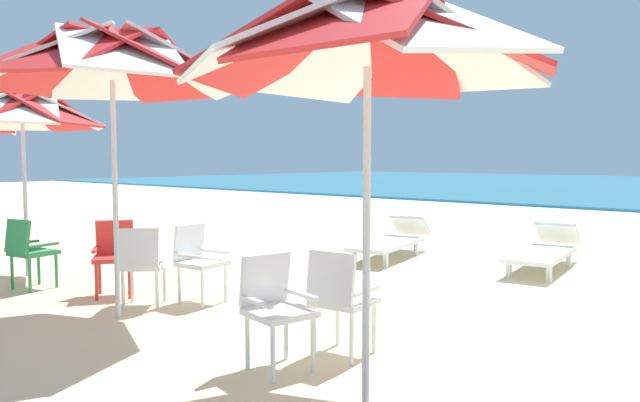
% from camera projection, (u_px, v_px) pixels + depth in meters
% --- Properties ---
extents(ground_plane, '(80.00, 80.00, 0.00)m').
position_uv_depth(ground_plane, '(585.00, 309.00, 6.29)').
color(ground_plane, beige).
extents(beach_umbrella_0, '(2.43, 2.43, 2.68)m').
position_uv_depth(beach_umbrella_0, '(368.00, 44.00, 3.72)').
color(beach_umbrella_0, silver).
rests_on(beach_umbrella_0, ground).
extents(plastic_chair_0, '(0.49, 0.52, 0.87)m').
position_uv_depth(plastic_chair_0, '(340.00, 296.00, 4.73)').
color(plastic_chair_0, white).
rests_on(plastic_chair_0, ground).
extents(plastic_chair_1, '(0.54, 0.52, 0.87)m').
position_uv_depth(plastic_chair_1, '(275.00, 303.00, 4.49)').
color(plastic_chair_1, white).
rests_on(plastic_chair_1, ground).
extents(beach_umbrella_1, '(2.60, 2.60, 2.91)m').
position_uv_depth(beach_umbrella_1, '(112.00, 63.00, 5.72)').
color(beach_umbrella_1, silver).
rests_on(beach_umbrella_1, ground).
extents(plastic_chair_2, '(0.63, 0.63, 0.87)m').
position_uv_depth(plastic_chair_2, '(142.00, 261.00, 6.31)').
color(plastic_chair_2, white).
rests_on(plastic_chair_2, ground).
extents(plastic_chair_3, '(0.63, 0.62, 0.87)m').
position_uv_depth(plastic_chair_3, '(114.00, 253.00, 6.90)').
color(plastic_chair_3, red).
rests_on(plastic_chair_3, ground).
extents(plastic_chair_4, '(0.52, 0.49, 0.87)m').
position_uv_depth(plastic_chair_4, '(198.00, 258.00, 6.54)').
color(plastic_chair_4, white).
rests_on(plastic_chair_4, ground).
extents(beach_umbrella_2, '(2.20, 2.20, 2.56)m').
position_uv_depth(beach_umbrella_2, '(22.00, 112.00, 7.94)').
color(beach_umbrella_2, silver).
rests_on(beach_umbrella_2, ground).
extents(plastic_chair_5, '(0.51, 0.54, 0.87)m').
position_uv_depth(plastic_chair_5, '(28.00, 249.00, 7.18)').
color(plastic_chair_5, '#2D8C4C').
rests_on(plastic_chair_5, ground).
extents(sun_lounger_1, '(0.92, 2.21, 0.62)m').
position_uv_depth(sun_lounger_1, '(544.00, 250.00, 8.47)').
color(sun_lounger_1, white).
rests_on(sun_lounger_1, ground).
extents(sun_lounger_2, '(1.07, 2.23, 0.62)m').
position_uv_depth(sun_lounger_2, '(392.00, 240.00, 9.49)').
color(sun_lounger_2, white).
rests_on(sun_lounger_2, ground).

